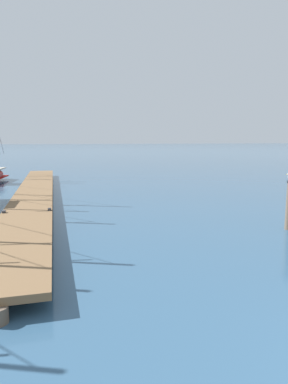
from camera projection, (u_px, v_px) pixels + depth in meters
The scene contains 1 object.
floating_dock at pixel (34, 194), 17.19m from camera, with size 2.81×24.23×0.53m.
Camera 1 is at (-5.09, -2.07, 3.12)m, focal length 31.97 mm.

